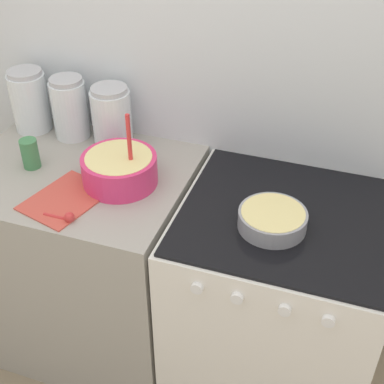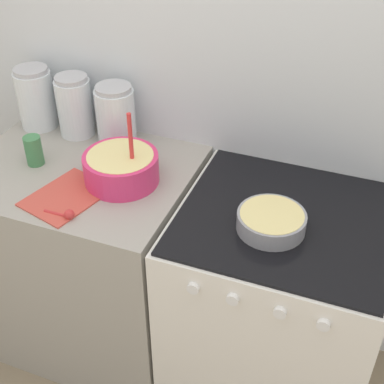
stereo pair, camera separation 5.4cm
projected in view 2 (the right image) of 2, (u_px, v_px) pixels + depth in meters
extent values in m
cube|color=silver|center=(216.00, 85.00, 2.08)|extent=(4.76, 0.05, 2.40)
cube|color=#9E998E|center=(90.00, 257.00, 2.36)|extent=(0.88, 0.70, 0.94)
cube|color=white|center=(273.00, 309.00, 2.12)|extent=(0.74, 0.70, 0.92)
cube|color=black|center=(285.00, 218.00, 1.85)|extent=(0.71, 0.67, 0.01)
cylinder|color=white|center=(193.00, 288.00, 1.68)|extent=(0.04, 0.02, 0.04)
cylinder|color=white|center=(233.00, 299.00, 1.64)|extent=(0.04, 0.02, 0.04)
cylinder|color=white|center=(280.00, 313.00, 1.60)|extent=(0.04, 0.02, 0.04)
cylinder|color=white|center=(324.00, 325.00, 1.56)|extent=(0.04, 0.02, 0.04)
cylinder|color=#E0336B|center=(121.00, 168.00, 1.99)|extent=(0.28, 0.28, 0.11)
cylinder|color=#EFDB8C|center=(121.00, 162.00, 1.97)|extent=(0.25, 0.25, 0.06)
cylinder|color=red|center=(131.00, 148.00, 1.91)|extent=(0.02, 0.02, 0.27)
cylinder|color=gray|center=(271.00, 222.00, 1.77)|extent=(0.23, 0.23, 0.06)
cylinder|color=#EFDB8C|center=(271.00, 220.00, 1.77)|extent=(0.21, 0.21, 0.05)
cylinder|color=silver|center=(36.00, 100.00, 2.29)|extent=(0.16, 0.16, 0.25)
cylinder|color=red|center=(38.00, 110.00, 2.32)|extent=(0.14, 0.14, 0.15)
cylinder|color=#B2B2B7|center=(30.00, 70.00, 2.21)|extent=(0.14, 0.14, 0.02)
cylinder|color=silver|center=(75.00, 108.00, 2.24)|extent=(0.15, 0.15, 0.24)
cylinder|color=silver|center=(76.00, 118.00, 2.27)|extent=(0.13, 0.13, 0.15)
cylinder|color=#B2B2B7|center=(71.00, 79.00, 2.16)|extent=(0.13, 0.13, 0.02)
cylinder|color=silver|center=(116.00, 117.00, 2.19)|extent=(0.16, 0.16, 0.23)
cylinder|color=white|center=(117.00, 127.00, 2.21)|extent=(0.14, 0.14, 0.14)
cylinder|color=#B2B2B7|center=(113.00, 88.00, 2.11)|extent=(0.15, 0.15, 0.02)
cylinder|color=#3F7F4C|center=(34.00, 151.00, 2.08)|extent=(0.07, 0.07, 0.12)
cube|color=#CC4C3F|center=(67.00, 196.00, 1.93)|extent=(0.29, 0.34, 0.01)
cylinder|color=red|center=(56.00, 214.00, 1.85)|extent=(0.09, 0.01, 0.01)
sphere|color=red|center=(69.00, 214.00, 1.82)|extent=(0.04, 0.04, 0.04)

